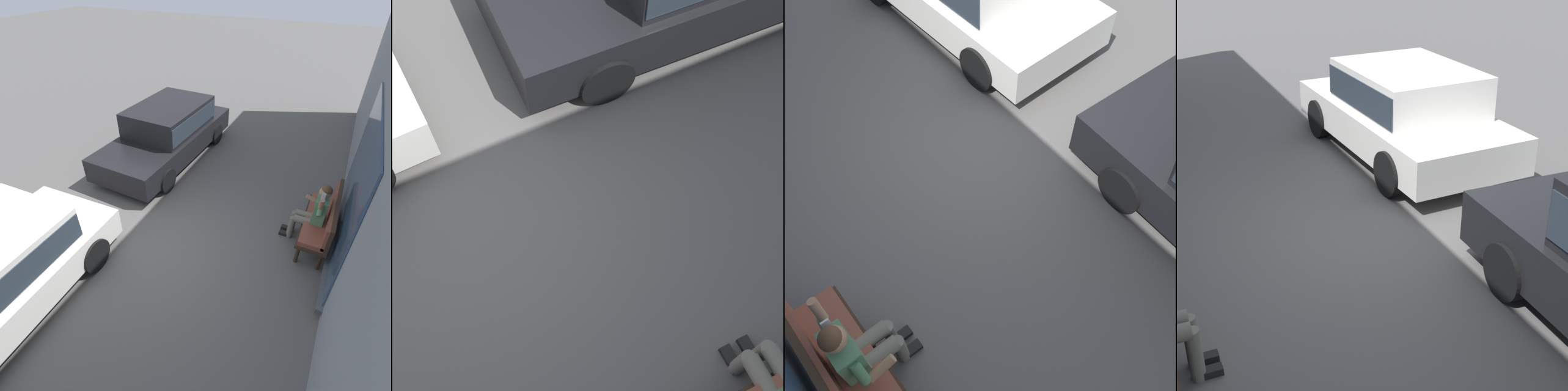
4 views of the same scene
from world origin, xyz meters
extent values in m
plane|color=#565451|center=(0.00, 0.00, 0.00)|extent=(60.00, 60.00, 0.00)
cylinder|color=#6B665B|center=(-1.47, 2.36, 0.25)|extent=(0.12, 0.12, 0.50)
cube|color=black|center=(-1.47, 2.28, 0.04)|extent=(0.10, 0.24, 0.07)
cylinder|color=#6B665B|center=(-1.65, 2.36, 0.25)|extent=(0.12, 0.12, 0.50)
cube|color=black|center=(-1.65, 2.28, 0.04)|extent=(0.10, 0.24, 0.07)
cylinder|color=black|center=(-1.73, -0.67, 0.30)|extent=(0.61, 0.20, 0.60)
cube|color=white|center=(2.18, -1.47, 0.51)|extent=(4.19, 2.01, 0.54)
cube|color=white|center=(2.01, -1.48, 1.10)|extent=(2.20, 1.71, 0.64)
cube|color=#28333D|center=(2.01, -1.48, 1.10)|extent=(2.16, 1.75, 0.45)
cylinder|color=black|center=(3.42, -0.54, 0.32)|extent=(0.64, 0.20, 0.63)
cylinder|color=black|center=(3.48, -2.31, 0.32)|extent=(0.64, 0.20, 0.63)
cylinder|color=black|center=(0.87, -0.63, 0.32)|extent=(0.64, 0.20, 0.63)
cylinder|color=black|center=(0.93, -2.41, 0.32)|extent=(0.64, 0.20, 0.63)
camera|label=1|loc=(3.35, 2.60, 4.48)|focal=28.00mm
camera|label=2|loc=(0.06, 2.60, 5.30)|focal=55.00mm
camera|label=3|loc=(-3.18, 2.60, 5.00)|focal=45.00mm
camera|label=4|loc=(-5.75, 2.60, 3.59)|focal=55.00mm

